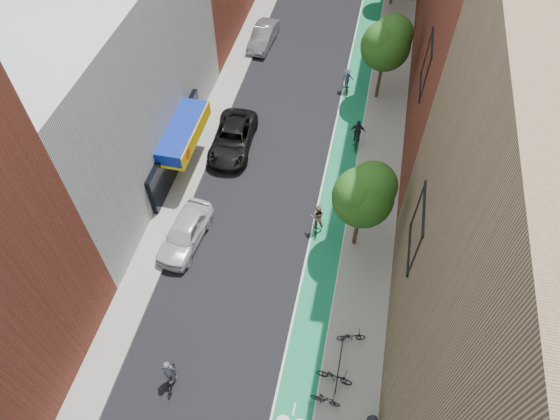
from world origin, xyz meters
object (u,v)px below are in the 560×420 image
Objects in this scene: cyclist_lane_near at (317,219)px; cyclist_lane_far at (347,81)px; parked_car_black at (233,138)px; cyclist_lead at (170,375)px; parked_car_white at (185,233)px; cyclist_lane_mid at (357,136)px; parked_car_silver at (263,36)px.

cyclist_lane_far is at bearing -99.92° from cyclist_lane_near.
parked_car_black is 16.80m from cyclist_lead.
cyclist_lead is at bearing -69.87° from parked_car_white.
cyclist_lead is 1.13× the size of cyclist_lane_far.
parked_car_black is 8.68m from cyclist_lane_mid.
cyclist_lane_near is 1.11× the size of cyclist_lane_far.
cyclist_lead is (1.52, -16.73, -0.04)m from parked_car_black.
cyclist_lane_mid reaches higher than parked_car_silver.
parked_car_silver is 9.13m from cyclist_lane_far.
parked_car_silver is at bearing 90.62° from parked_car_black.
cyclist_lane_far reaches higher than parked_car_black.
cyclist_lane_near reaches higher than parked_car_silver.
cyclist_lead reaches higher than parked_car_black.
parked_car_black is 9.09m from cyclist_lane_near.
cyclist_lane_far is (7.53, 16.43, -0.02)m from parked_car_white.
parked_car_black is at bearing -50.18° from cyclist_lane_near.
parked_car_silver is (-0.27, 21.16, -0.06)m from parked_car_white.
cyclist_lane_mid is (9.30, -10.71, 0.05)m from parked_car_silver.
cyclist_lead is at bearing 67.35° from cyclist_lane_mid.
parked_car_white reaches higher than parked_car_silver.
cyclist_lane_mid reaches higher than parked_car_black.
cyclist_lane_near is at bearing 76.63° from cyclist_lane_far.
cyclist_lane_near is at bearing -130.17° from cyclist_lead.
cyclist_lane_near reaches higher than parked_car_white.
cyclist_lane_near is at bearing 24.63° from parked_car_white.
cyclist_lane_mid is at bearing -45.29° from parked_car_silver.
parked_car_silver is 29.56m from cyclist_lead.
parked_car_silver is at bearing 96.60° from parked_car_white.
cyclist_lane_far is at bearing -116.00° from cyclist_lead.
parked_car_white is 8.56m from cyclist_lead.
parked_car_white is at bearing 46.79° from cyclist_lane_mid.
cyclist_lead reaches higher than parked_car_silver.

